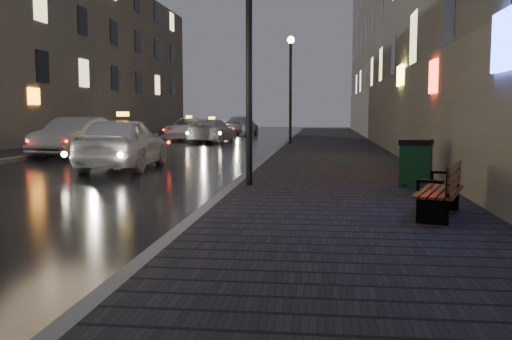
{
  "coord_description": "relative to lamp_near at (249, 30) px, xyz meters",
  "views": [
    {
      "loc": [
        3.44,
        -6.36,
        1.75
      ],
      "look_at": [
        2.42,
        2.41,
        0.85
      ],
      "focal_mm": 40.0,
      "sensor_mm": 36.0,
      "label": 1
    }
  ],
  "objects": [
    {
      "name": "car_far",
      "position": [
        -4.49,
        30.28,
        -2.73
      ],
      "size": [
        2.38,
        4.64,
        1.51
      ],
      "primitive_type": "imported",
      "rotation": [
        0.0,
        0.0,
        3.0
      ],
      "color": "#A4A4AC",
      "rests_on": "ground"
    },
    {
      "name": "bench",
      "position": [
        3.44,
        -3.47,
        -2.92
      ],
      "size": [
        1.05,
        1.72,
        0.83
      ],
      "rotation": [
        0.0,
        0.0,
        -0.32
      ],
      "color": "black",
      "rests_on": "sidewalk"
    },
    {
      "name": "taxi_mid",
      "position": [
        -4.71,
        19.84,
        -2.82
      ],
      "size": [
        2.45,
        4.79,
        1.33
      ],
      "primitive_type": "imported",
      "rotation": [
        0.0,
        0.0,
        3.01
      ],
      "color": "silver",
      "rests_on": "ground"
    },
    {
      "name": "curb_far",
      "position": [
        -9.25,
        15.0,
        -3.41
      ],
      "size": [
        0.2,
        58.0,
        0.15
      ],
      "primitive_type": "cube",
      "color": "slate",
      "rests_on": "ground"
    },
    {
      "name": "trash_bin",
      "position": [
        3.6,
        0.18,
        -2.82
      ],
      "size": [
        0.82,
        0.82,
        1.01
      ],
      "rotation": [
        0.0,
        0.0,
        -0.28
      ],
      "color": "black",
      "rests_on": "sidewalk"
    },
    {
      "name": "building_far_c",
      "position": [
        -15.35,
        33.0,
        2.01
      ],
      "size": [
        6.0,
        22.0,
        11.0
      ],
      "primitive_type": "cube",
      "color": "#6B6051",
      "rests_on": "ground"
    },
    {
      "name": "lamp_near",
      "position": [
        0.0,
        0.0,
        0.0
      ],
      "size": [
        0.36,
        0.36,
        5.28
      ],
      "color": "black",
      "rests_on": "sidewalk"
    },
    {
      "name": "building_near",
      "position": [
        5.25,
        19.0,
        3.01
      ],
      "size": [
        1.8,
        50.0,
        13.0
      ],
      "primitive_type": "cube",
      "color": "#605B54",
      "rests_on": "ground"
    },
    {
      "name": "taxi_far",
      "position": [
        -6.67,
        22.47,
        -2.8
      ],
      "size": [
        2.4,
        5.01,
        1.38
      ],
      "primitive_type": "imported",
      "rotation": [
        0.0,
        0.0,
        0.02
      ],
      "color": "white",
      "rests_on": "ground"
    },
    {
      "name": "sidewalk",
      "position": [
        2.05,
        15.0,
        -3.41
      ],
      "size": [
        4.6,
        58.0,
        0.15
      ],
      "primitive_type": "cube",
      "color": "black",
      "rests_on": "ground"
    },
    {
      "name": "sidewalk_far",
      "position": [
        -10.55,
        15.0,
        -3.41
      ],
      "size": [
        2.4,
        58.0,
        0.15
      ],
      "primitive_type": "cube",
      "color": "black",
      "rests_on": "ground"
    },
    {
      "name": "curb",
      "position": [
        -0.35,
        15.0,
        -3.41
      ],
      "size": [
        0.2,
        58.0,
        0.15
      ],
      "primitive_type": "cube",
      "color": "slate",
      "rests_on": "ground"
    },
    {
      "name": "ground",
      "position": [
        -1.85,
        -6.0,
        -3.49
      ],
      "size": [
        120.0,
        120.0,
        0.0
      ],
      "primitive_type": "plane",
      "color": "black",
      "rests_on": "ground"
    },
    {
      "name": "taxi_near",
      "position": [
        -4.47,
        4.5,
        -2.68
      ],
      "size": [
        2.17,
        4.84,
        1.61
      ],
      "primitive_type": "imported",
      "rotation": [
        0.0,
        0.0,
        3.2
      ],
      "color": "white",
      "rests_on": "ground"
    },
    {
      "name": "lamp_far",
      "position": [
        0.0,
        16.0,
        0.0
      ],
      "size": [
        0.36,
        0.36,
        5.28
      ],
      "color": "black",
      "rests_on": "sidewalk"
    },
    {
      "name": "car_left_mid",
      "position": [
        -8.27,
        9.5,
        -2.72
      ],
      "size": [
        1.99,
        4.76,
        1.53
      ],
      "primitive_type": "imported",
      "rotation": [
        0.0,
        0.0,
        -0.08
      ],
      "color": "#9998A0",
      "rests_on": "ground"
    }
  ]
}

